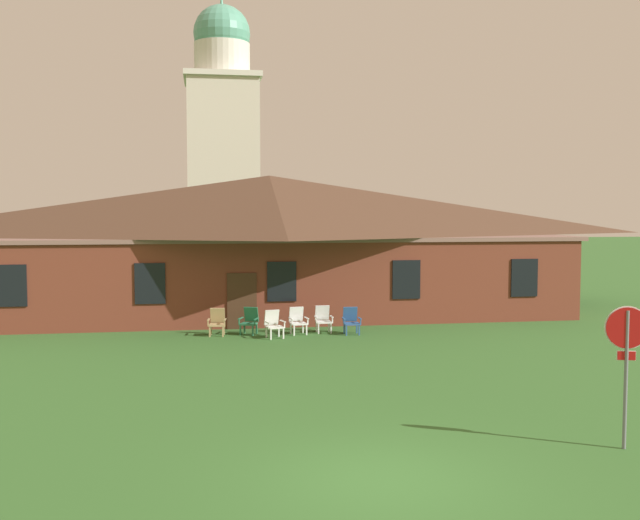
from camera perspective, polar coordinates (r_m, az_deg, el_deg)
The scene contains 10 objects.
ground_plane at distance 12.54m, azimuth 4.98°, elevation -16.80°, with size 200.00×200.00×0.00m, color #336028.
brick_building at distance 32.29m, azimuth -3.96°, elevation 1.42°, with size 25.10×10.40×5.95m.
dome_tower at distance 51.49m, azimuth -7.60°, elevation 8.81°, with size 5.18×5.18×19.34m.
stop_sign at distance 14.67m, azimuth 22.84°, elevation -6.35°, with size 0.78×0.26×2.67m.
lawn_chair_by_porch at distance 26.17m, azimuth -8.04°, elevation -4.76°, with size 0.69×0.72×0.96m.
lawn_chair_near_door at distance 26.29m, azimuth -5.52°, elevation -4.70°, with size 0.78×0.83×0.96m.
lawn_chair_left_end at distance 25.49m, azimuth -3.65°, elevation -4.97°, with size 0.74×0.79×0.96m.
lawn_chair_middle at distance 26.24m, azimuth -1.76°, elevation -4.70°, with size 0.70×0.74×0.96m.
lawn_chair_right_end at distance 26.59m, azimuth 0.24°, elevation -4.59°, with size 0.65×0.67×0.96m.
lawn_chair_far_side at distance 26.22m, azimuth 2.44°, elevation -4.71°, with size 0.65×0.68×0.96m.
Camera 1 is at (-2.87, -11.37, 4.44)m, focal length 40.96 mm.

